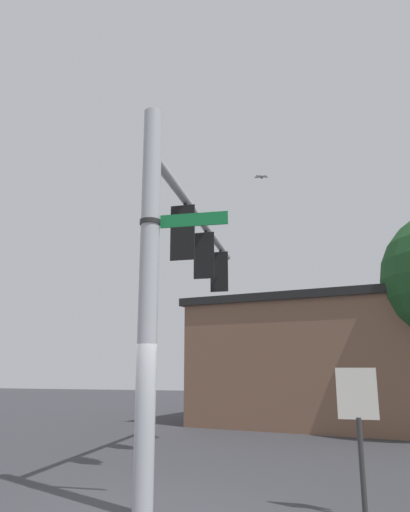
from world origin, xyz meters
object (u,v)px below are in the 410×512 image
object	(u,v)px
traffic_light_nearest_pole	(185,234)
traffic_light_mid_inner	(206,257)
historical_marker	(359,417)
traffic_light_mid_outer	(221,273)
bird_flying	(261,177)
street_name_sign	(169,221)

from	to	relation	value
traffic_light_nearest_pole	traffic_light_mid_inner	xyz separation A→B (m)	(-0.12, 2.16, 0.00)
traffic_light_mid_inner	historical_marker	bearing A→B (deg)	-47.82
traffic_light_nearest_pole	traffic_light_mid_outer	xyz separation A→B (m)	(-0.25, 4.32, 0.00)
traffic_light_mid_inner	bird_flying	size ratio (longest dim) A/B	3.40
historical_marker	traffic_light_nearest_pole	bearing A→B (deg)	153.86
traffic_light_mid_outer	bird_flying	world-z (taller)	bird_flying
bird_flying	historical_marker	size ratio (longest dim) A/B	0.18
traffic_light_nearest_pole	bird_flying	xyz separation A→B (m)	(1.23, 3.27, 2.54)
street_name_sign	historical_marker	xyz separation A→B (m)	(2.84, 0.70, -3.12)
traffic_light_nearest_pole	street_name_sign	distance (m)	2.40
traffic_light_nearest_pole	bird_flying	world-z (taller)	bird_flying
traffic_light_mid_outer	bird_flying	xyz separation A→B (m)	(1.48, -1.05, 2.54)
traffic_light_nearest_pole	street_name_sign	xyz separation A→B (m)	(0.46, -2.32, -0.44)
traffic_light_mid_inner	traffic_light_mid_outer	xyz separation A→B (m)	(-0.12, 2.16, 0.00)
traffic_light_mid_outer	bird_flying	size ratio (longest dim) A/B	3.40
bird_flying	traffic_light_mid_inner	bearing A→B (deg)	-140.59
traffic_light_nearest_pole	traffic_light_mid_inner	bearing A→B (deg)	93.27
traffic_light_nearest_pole	traffic_light_mid_inner	size ratio (longest dim) A/B	1.00
traffic_light_nearest_pole	traffic_light_mid_outer	distance (m)	4.33
street_name_sign	bird_flying	world-z (taller)	bird_flying
traffic_light_nearest_pole	street_name_sign	world-z (taller)	traffic_light_nearest_pole
street_name_sign	historical_marker	bearing A→B (deg)	13.76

